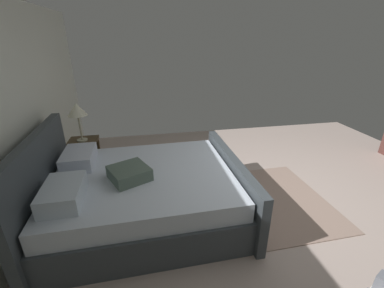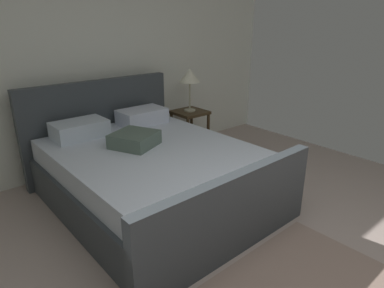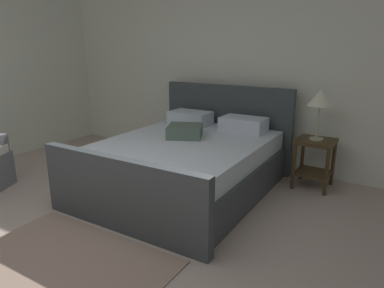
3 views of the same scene
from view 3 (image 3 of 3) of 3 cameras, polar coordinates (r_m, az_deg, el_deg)
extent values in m
cube|color=#B19D93|center=(3.10, -22.99, -18.84)|extent=(5.96, 6.42, 0.02)
cube|color=white|center=(5.14, 6.75, 11.01)|extent=(6.08, 0.12, 2.52)
cube|color=#3A4045|center=(4.18, -1.17, -5.03)|extent=(1.81, 2.16, 0.40)
cube|color=#3A4045|center=(5.00, 5.61, 2.96)|extent=(1.90, 0.14, 1.15)
cube|color=#3A4045|center=(3.30, -11.63, -8.20)|extent=(1.90, 0.14, 0.73)
cube|color=silver|center=(4.07, -1.20, -0.96)|extent=(1.73, 2.09, 0.22)
cube|color=silver|center=(4.87, -0.28, 4.29)|extent=(0.57, 0.37, 0.18)
cube|color=silver|center=(4.52, 8.41, 3.19)|extent=(0.57, 0.37, 0.18)
cube|color=#526458|center=(4.21, -1.16, 2.13)|extent=(0.53, 0.53, 0.14)
cube|color=#40301B|center=(4.42, 19.61, 0.41)|extent=(0.44, 0.44, 0.04)
cube|color=#40301B|center=(4.54, 19.14, -4.46)|extent=(0.40, 0.40, 0.02)
cylinder|color=#40301B|center=(4.38, 16.26, -3.58)|extent=(0.04, 0.04, 0.56)
cylinder|color=#40301B|center=(4.30, 21.12, -4.38)|extent=(0.04, 0.04, 0.56)
cylinder|color=#40301B|center=(4.73, 17.56, -2.24)|extent=(0.04, 0.04, 0.56)
cylinder|color=#40301B|center=(4.65, 22.07, -2.96)|extent=(0.04, 0.04, 0.56)
cylinder|color=#B7B293|center=(4.42, 19.64, 0.79)|extent=(0.16, 0.16, 0.02)
cylinder|color=#B7B293|center=(4.37, 19.89, 3.39)|extent=(0.02, 0.02, 0.39)
cone|color=white|center=(4.32, 20.25, 7.14)|extent=(0.29, 0.29, 0.19)
cube|color=gray|center=(3.08, -21.25, -18.53)|extent=(1.71, 1.27, 0.01)
camera|label=1|loc=(5.81, -25.83, 18.62)|focal=23.69mm
camera|label=2|loc=(3.89, -50.39, 12.14)|focal=31.27mm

